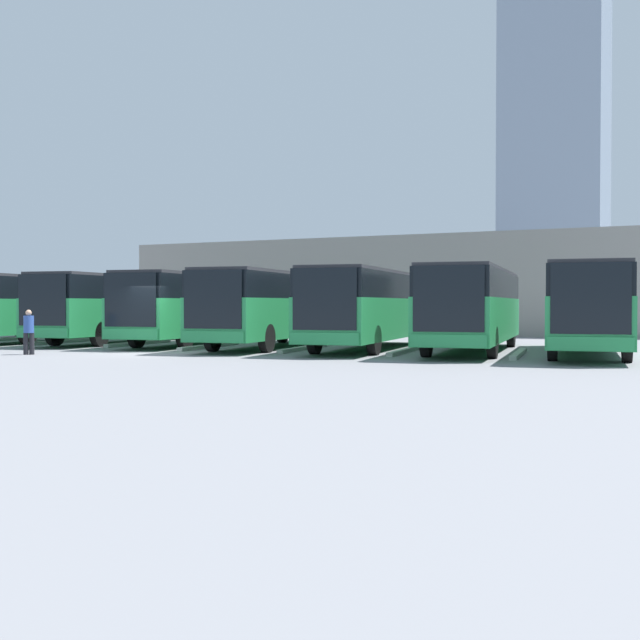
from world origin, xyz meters
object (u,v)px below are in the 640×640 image
at_px(bus_1, 473,306).
at_px(bus_4, 202,305).
at_px(pedestrian, 29,331).
at_px(bus_2, 370,305).
at_px(bus_0, 588,306).
at_px(bus_6, 58,305).
at_px(bus_5, 124,305).
at_px(bus_3, 275,305).

xyz_separation_m(bus_1, bus_4, (12.59, -0.33, 0.00)).
bearing_deg(pedestrian, bus_2, 179.91).
height_order(bus_0, bus_6, same).
height_order(bus_4, pedestrian, bus_4).
bearing_deg(bus_5, pedestrian, 100.57).
bearing_deg(bus_0, bus_6, -7.89).
bearing_deg(bus_2, bus_3, -3.58).
bearing_deg(bus_3, pedestrian, 48.77).
relative_size(bus_2, bus_5, 1.00).
distance_m(bus_0, bus_3, 12.59).
xyz_separation_m(bus_0, bus_4, (16.78, -0.32, 0.00)).
bearing_deg(bus_0, bus_5, -7.70).
distance_m(bus_2, pedestrian, 13.00).
height_order(bus_6, pedestrian, bus_6).
bearing_deg(bus_2, pedestrian, 33.89).
relative_size(bus_3, bus_6, 1.00).
bearing_deg(bus_3, bus_1, 175.12).
height_order(bus_4, bus_5, same).
bearing_deg(bus_5, bus_2, 171.68).
xyz_separation_m(bus_3, pedestrian, (5.53, 8.29, -0.89)).
distance_m(bus_4, bus_6, 8.39).
bearing_deg(bus_4, bus_6, -6.41).
xyz_separation_m(bus_0, bus_2, (8.39, 0.11, 0.00)).
distance_m(bus_3, bus_5, 8.40).
bearing_deg(bus_2, bus_0, 173.22).
xyz_separation_m(bus_3, bus_5, (8.39, -0.46, 0.00)).
relative_size(bus_0, bus_5, 1.00).
height_order(bus_0, pedestrian, bus_0).
xyz_separation_m(bus_1, bus_6, (20.98, -0.17, 0.00)).
distance_m(bus_0, bus_5, 20.98).
height_order(bus_2, bus_4, same).
bearing_deg(bus_3, bus_6, -10.07).
distance_m(bus_0, bus_4, 16.78).
relative_size(bus_1, bus_6, 1.00).
relative_size(bus_1, bus_2, 1.00).
xyz_separation_m(bus_0, bus_1, (4.20, 0.01, 0.00)).
height_order(bus_3, bus_6, same).
bearing_deg(bus_6, bus_4, 173.59).
distance_m(bus_6, pedestrian, 11.35).
bearing_deg(bus_5, bus_0, 172.30).
height_order(bus_2, bus_5, same).
bearing_deg(bus_6, bus_0, 172.11).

